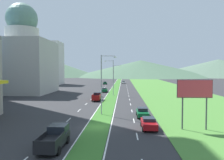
% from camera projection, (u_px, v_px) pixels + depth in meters
% --- Properties ---
extents(ground_plane, '(600.00, 600.00, 0.00)m').
position_uv_depth(ground_plane, '(98.00, 127.00, 29.93)').
color(ground_plane, '#2D2D30').
extents(grass_median, '(3.20, 240.00, 0.06)m').
position_uv_depth(grass_median, '(115.00, 89.00, 89.78)').
color(grass_median, '#387028').
rests_on(grass_median, ground_plane).
extents(grass_verge_right, '(24.00, 240.00, 0.06)m').
position_uv_depth(grass_verge_right, '(166.00, 89.00, 88.70)').
color(grass_verge_right, '#477F33').
rests_on(grass_verge_right, ground_plane).
extents(lane_dash_left_2, '(0.16, 2.80, 0.01)m').
position_uv_depth(lane_dash_left_2, '(52.00, 135.00, 26.27)').
color(lane_dash_left_2, silver).
rests_on(lane_dash_left_2, ground_plane).
extents(lane_dash_left_3, '(0.16, 2.80, 0.01)m').
position_uv_depth(lane_dash_left_3, '(69.00, 120.00, 34.28)').
color(lane_dash_left_3, silver).
rests_on(lane_dash_left_3, ground_plane).
extents(lane_dash_left_4, '(0.16, 2.80, 0.01)m').
position_uv_depth(lane_dash_left_4, '(79.00, 110.00, 42.29)').
color(lane_dash_left_4, silver).
rests_on(lane_dash_left_4, ground_plane).
extents(lane_dash_left_5, '(0.16, 2.80, 0.01)m').
position_uv_depth(lane_dash_left_5, '(86.00, 104.00, 50.30)').
color(lane_dash_left_5, silver).
rests_on(lane_dash_left_5, ground_plane).
extents(lane_dash_left_6, '(0.16, 2.80, 0.01)m').
position_uv_depth(lane_dash_left_6, '(91.00, 99.00, 58.31)').
color(lane_dash_left_6, silver).
rests_on(lane_dash_left_6, ground_plane).
extents(lane_dash_left_7, '(0.16, 2.80, 0.01)m').
position_uv_depth(lane_dash_left_7, '(95.00, 96.00, 66.33)').
color(lane_dash_left_7, silver).
rests_on(lane_dash_left_7, ground_plane).
extents(lane_dash_left_8, '(0.16, 2.80, 0.01)m').
position_uv_depth(lane_dash_left_8, '(98.00, 93.00, 74.34)').
color(lane_dash_left_8, silver).
rests_on(lane_dash_left_8, ground_plane).
extents(lane_dash_left_9, '(0.16, 2.80, 0.01)m').
position_uv_depth(lane_dash_left_9, '(101.00, 91.00, 82.35)').
color(lane_dash_left_9, silver).
rests_on(lane_dash_left_9, ground_plane).
extents(lane_dash_left_10, '(0.16, 2.80, 0.01)m').
position_uv_depth(lane_dash_left_10, '(103.00, 89.00, 90.36)').
color(lane_dash_left_10, silver).
rests_on(lane_dash_left_10, ground_plane).
extents(lane_dash_left_11, '(0.16, 2.80, 0.01)m').
position_uv_depth(lane_dash_left_11, '(104.00, 87.00, 98.37)').
color(lane_dash_left_11, silver).
rests_on(lane_dash_left_11, ground_plane).
extents(lane_dash_left_12, '(0.16, 2.80, 0.01)m').
position_uv_depth(lane_dash_left_12, '(106.00, 86.00, 106.38)').
color(lane_dash_left_12, silver).
rests_on(lane_dash_left_12, ground_plane).
extents(lane_dash_left_13, '(0.16, 2.80, 0.01)m').
position_uv_depth(lane_dash_left_13, '(107.00, 85.00, 114.40)').
color(lane_dash_left_13, silver).
rests_on(lane_dash_left_13, ground_plane).
extents(lane_dash_right_2, '(0.16, 2.80, 0.01)m').
position_uv_depth(lane_dash_right_2, '(137.00, 136.00, 25.73)').
color(lane_dash_right_2, silver).
rests_on(lane_dash_right_2, ground_plane).
extents(lane_dash_right_3, '(0.16, 2.80, 0.01)m').
position_uv_depth(lane_dash_right_3, '(134.00, 121.00, 33.74)').
color(lane_dash_right_3, silver).
rests_on(lane_dash_right_3, ground_plane).
extents(lane_dash_right_4, '(0.16, 2.80, 0.01)m').
position_uv_depth(lane_dash_right_4, '(132.00, 111.00, 41.75)').
color(lane_dash_right_4, silver).
rests_on(lane_dash_right_4, ground_plane).
extents(lane_dash_right_5, '(0.16, 2.80, 0.01)m').
position_uv_depth(lane_dash_right_5, '(131.00, 104.00, 49.77)').
color(lane_dash_right_5, silver).
rests_on(lane_dash_right_5, ground_plane).
extents(lane_dash_right_6, '(0.16, 2.80, 0.01)m').
position_uv_depth(lane_dash_right_6, '(130.00, 100.00, 57.78)').
color(lane_dash_right_6, silver).
rests_on(lane_dash_right_6, ground_plane).
extents(lane_dash_right_7, '(0.16, 2.80, 0.01)m').
position_uv_depth(lane_dash_right_7, '(129.00, 96.00, 65.79)').
color(lane_dash_right_7, silver).
rests_on(lane_dash_right_7, ground_plane).
extents(lane_dash_right_8, '(0.16, 2.80, 0.01)m').
position_uv_depth(lane_dash_right_8, '(128.00, 93.00, 73.80)').
color(lane_dash_right_8, silver).
rests_on(lane_dash_right_8, ground_plane).
extents(lane_dash_right_9, '(0.16, 2.80, 0.01)m').
position_uv_depth(lane_dash_right_9, '(128.00, 91.00, 81.81)').
color(lane_dash_right_9, silver).
rests_on(lane_dash_right_9, ground_plane).
extents(lane_dash_right_10, '(0.16, 2.80, 0.01)m').
position_uv_depth(lane_dash_right_10, '(127.00, 89.00, 89.82)').
color(lane_dash_right_10, silver).
rests_on(lane_dash_right_10, ground_plane).
extents(lane_dash_right_11, '(0.16, 2.80, 0.01)m').
position_uv_depth(lane_dash_right_11, '(127.00, 88.00, 97.84)').
color(lane_dash_right_11, silver).
rests_on(lane_dash_right_11, ground_plane).
extents(lane_dash_right_12, '(0.16, 2.80, 0.01)m').
position_uv_depth(lane_dash_right_12, '(127.00, 86.00, 105.85)').
color(lane_dash_right_12, silver).
rests_on(lane_dash_right_12, ground_plane).
extents(lane_dash_right_13, '(0.16, 2.80, 0.01)m').
position_uv_depth(lane_dash_right_13, '(127.00, 85.00, 113.86)').
color(lane_dash_right_13, silver).
rests_on(lane_dash_right_13, ground_plane).
extents(edge_line_median_left, '(0.16, 240.00, 0.01)m').
position_uv_depth(edge_line_median_left, '(111.00, 89.00, 89.87)').
color(edge_line_median_left, silver).
rests_on(edge_line_median_left, ground_plane).
extents(edge_line_median_right, '(0.16, 240.00, 0.01)m').
position_uv_depth(edge_line_median_right, '(119.00, 89.00, 89.69)').
color(edge_line_median_right, silver).
rests_on(edge_line_median_right, ground_plane).
extents(domed_building, '(19.19, 19.19, 30.42)m').
position_uv_depth(domed_building, '(23.00, 58.00, 74.51)').
color(domed_building, '#B7B2A8').
rests_on(domed_building, ground_plane).
extents(midrise_colored, '(12.24, 12.24, 23.15)m').
position_uv_depth(midrise_colored, '(50.00, 63.00, 119.15)').
color(midrise_colored, silver).
rests_on(midrise_colored, ground_plane).
extents(hill_far_left, '(133.17, 133.17, 22.74)m').
position_uv_depth(hill_far_left, '(45.00, 67.00, 268.29)').
color(hill_far_left, '#47664C').
rests_on(hill_far_left, ground_plane).
extents(hill_far_center, '(171.32, 171.32, 20.12)m').
position_uv_depth(hill_far_center, '(141.00, 68.00, 270.62)').
color(hill_far_center, '#47664C').
rests_on(hill_far_center, ground_plane).
extents(hill_far_right, '(182.13, 182.13, 21.99)m').
position_uv_depth(hill_far_right, '(218.00, 68.00, 285.09)').
color(hill_far_right, '#516B56').
rests_on(hill_far_right, ground_plane).
extents(street_lamp_near, '(2.75, 0.40, 10.42)m').
position_uv_depth(street_lamp_near, '(103.00, 81.00, 38.02)').
color(street_lamp_near, '#99999E').
rests_on(street_lamp_near, ground_plane).
extents(street_lamp_mid, '(2.91, 0.28, 10.80)m').
position_uv_depth(street_lamp_mid, '(112.00, 76.00, 66.77)').
color(street_lamp_mid, '#99999E').
rests_on(street_lamp_mid, ground_plane).
extents(street_lamp_far, '(3.30, 0.43, 10.00)m').
position_uv_depth(street_lamp_far, '(114.00, 75.00, 95.59)').
color(street_lamp_far, '#99999E').
rests_on(street_lamp_far, ground_plane).
extents(billboard_roadside, '(4.57, 0.28, 6.59)m').
position_uv_depth(billboard_roadside, '(195.00, 92.00, 28.20)').
color(billboard_roadside, '#4C4C51').
rests_on(billboard_roadside, ground_plane).
extents(car_0, '(1.97, 4.59, 1.54)m').
position_uv_depth(car_0, '(142.00, 112.00, 36.38)').
color(car_0, '#0C5128').
rests_on(car_0, ground_plane).
extents(car_1, '(1.96, 4.21, 1.56)m').
position_uv_depth(car_1, '(105.00, 83.00, 119.99)').
color(car_1, '#0C5128').
rests_on(car_1, ground_plane).
extents(car_2, '(2.04, 4.19, 1.57)m').
position_uv_depth(car_2, '(123.00, 82.00, 127.36)').
color(car_2, silver).
rests_on(car_2, ground_plane).
extents(car_3, '(1.91, 4.59, 1.49)m').
position_uv_depth(car_3, '(105.00, 90.00, 77.38)').
color(car_3, '#0C5128').
rests_on(car_3, ground_plane).
extents(car_4, '(1.98, 4.32, 1.49)m').
position_uv_depth(car_4, '(149.00, 123.00, 28.94)').
color(car_4, maroon).
rests_on(car_4, ground_plane).
extents(pickup_truck_0, '(2.18, 5.40, 2.00)m').
position_uv_depth(pickup_truck_0, '(55.00, 138.00, 21.96)').
color(pickup_truck_0, black).
rests_on(pickup_truck_0, ground_plane).
extents(pickup_truck_1, '(2.18, 5.40, 2.00)m').
position_uv_depth(pickup_truck_1, '(97.00, 97.00, 56.15)').
color(pickup_truck_1, maroon).
rests_on(pickup_truck_1, ground_plane).
extents(motorcycle_rider, '(0.36, 2.00, 1.80)m').
position_uv_depth(motorcycle_rider, '(101.00, 95.00, 63.14)').
color(motorcycle_rider, black).
rests_on(motorcycle_rider, ground_plane).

